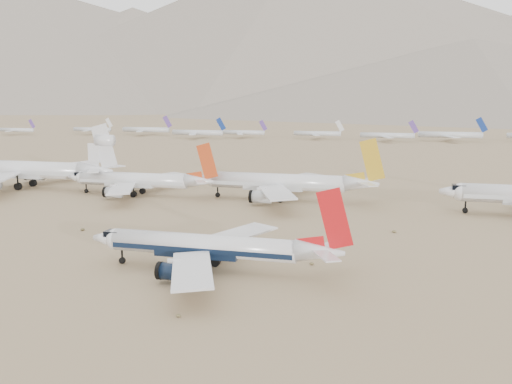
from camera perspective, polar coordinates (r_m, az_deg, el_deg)
ground at (r=109.61m, az=-7.32°, el=-6.51°), size 7000.00×7000.00×0.00m
main_airliner at (r=99.57m, az=-4.26°, el=-5.52°), size 44.68×43.64×15.77m
row2_gold_tail at (r=166.49m, az=2.93°, el=0.93°), size 52.91×51.75×18.84m
row2_orange_tail at (r=178.15m, az=-11.57°, el=1.14°), size 47.20×46.17×16.84m
row2_white_trijet at (r=202.64m, az=-21.77°, el=2.11°), size 61.84×60.44×21.91m
distant_storage_row at (r=407.31m, az=5.85°, el=5.86°), size 473.88×62.21×14.33m
mountain_range at (r=1752.83m, az=16.54°, el=14.41°), size 7354.00×3024.00×470.00m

